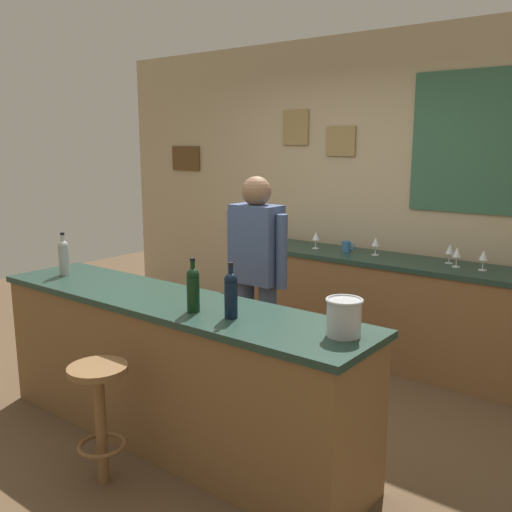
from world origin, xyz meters
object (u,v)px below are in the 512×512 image
object	(u,v)px
bartender	(256,272)
wine_glass_b	(376,242)
wine_bottle_a	(64,256)
wine_glass_d	(457,253)
wine_glass_e	(484,256)
ice_bucket	(344,316)
wine_bottle_b	(193,288)
wine_glass_c	(450,250)
wine_bottle_c	(231,293)
bar_stool	(100,404)
wine_glass_a	(316,237)
coffee_mug	(347,246)

from	to	relation	value
bartender	wine_glass_b	size ratio (longest dim) A/B	10.45
wine_bottle_a	wine_glass_b	bearing A→B (deg)	56.88
wine_glass_d	wine_glass_e	distance (m)	0.20
bartender	ice_bucket	xyz separation A→B (m)	(1.14, -0.78, 0.08)
wine_glass_d	wine_bottle_b	bearing A→B (deg)	-108.94
wine_bottle_b	wine_glass_c	world-z (taller)	wine_bottle_b
wine_bottle_c	ice_bucket	bearing A→B (deg)	10.92
bar_stool	wine_glass_c	distance (m)	2.92
wine_bottle_b	wine_glass_b	distance (m)	2.20
wine_bottle_a	wine_glass_d	distance (m)	2.94
ice_bucket	wine_glass_d	bearing A→B (deg)	93.52
wine_bottle_c	wine_glass_d	bearing A→B (deg)	76.73
wine_bottle_c	wine_glass_a	xyz separation A→B (m)	(-0.78, 2.10, -0.05)
wine_bottle_c	wine_glass_c	distance (m)	2.25
wine_bottle_b	ice_bucket	bearing A→B (deg)	10.58
wine_glass_c	wine_glass_e	xyz separation A→B (m)	(0.29, -0.09, 0.00)
ice_bucket	wine_glass_d	xyz separation A→B (m)	(-0.12, 1.99, -0.01)
wine_bottle_a	bar_stool	bearing A→B (deg)	-26.80
wine_bottle_a	wine_bottle_b	distance (m)	1.35
wine_glass_b	coffee_mug	distance (m)	0.28
wine_glass_d	coffee_mug	size ratio (longest dim) A/B	1.24
bartender	wine_bottle_c	distance (m)	1.04
wine_glass_b	wine_glass_c	size ratio (longest dim) A/B	1.00
wine_bottle_a	wine_glass_c	world-z (taller)	wine_bottle_a
wine_bottle_c	wine_bottle_a	bearing A→B (deg)	178.51
ice_bucket	bartender	bearing A→B (deg)	145.80
wine_bottle_a	wine_bottle_b	size ratio (longest dim) A/B	1.00
bar_stool	wine_glass_d	size ratio (longest dim) A/B	4.39
bar_stool	wine_glass_c	size ratio (longest dim) A/B	4.39
bar_stool	wine_bottle_b	xyz separation A→B (m)	(0.26, 0.47, 0.60)
wine_bottle_b	wine_bottle_c	distance (m)	0.24
bartender	wine_glass_a	xyz separation A→B (m)	(-0.25, 1.21, 0.07)
wine_bottle_c	bar_stool	bearing A→B (deg)	-134.86
wine_bottle_b	wine_glass_d	xyz separation A→B (m)	(0.74, 2.15, -0.05)
wine_bottle_b	ice_bucket	distance (m)	0.88
wine_bottle_a	bartender	bearing A→B (deg)	38.63
wine_glass_c	coffee_mug	size ratio (longest dim) A/B	1.24
ice_bucket	coffee_mug	world-z (taller)	ice_bucket
wine_glass_e	coffee_mug	size ratio (longest dim) A/B	1.24
wine_glass_a	wine_glass_e	bearing A→B (deg)	0.39
bartender	wine_bottle_c	size ratio (longest dim) A/B	5.29
wine_glass_c	wine_bottle_b	bearing A→B (deg)	-106.08
bar_stool	wine_bottle_a	size ratio (longest dim) A/B	2.22
wine_bottle_a	wine_bottle_b	bearing A→B (deg)	-3.50
bar_stool	coffee_mug	size ratio (longest dim) A/B	5.44
wine_glass_d	bar_stool	bearing A→B (deg)	-110.97
bartender	wine_bottle_b	bearing A→B (deg)	-73.23
wine_glass_a	wine_glass_b	size ratio (longest dim) A/B	1.00
bartender	bar_stool	distance (m)	1.48
wine_glass_a	wine_glass_e	world-z (taller)	same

